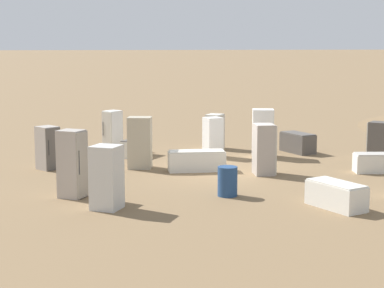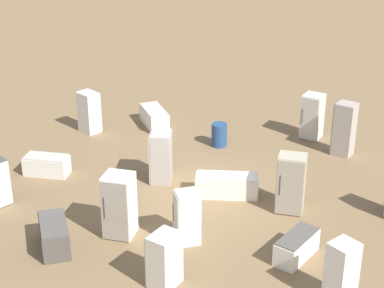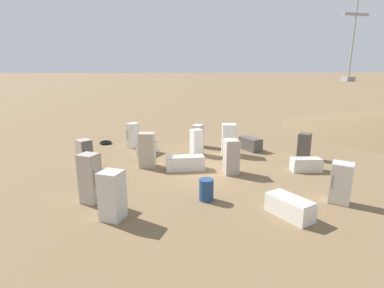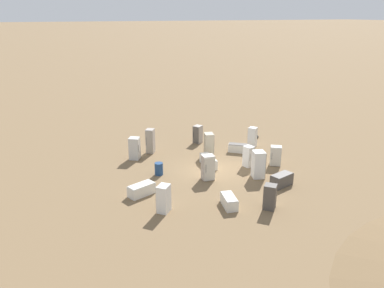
{
  "view_description": "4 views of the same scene",
  "coord_description": "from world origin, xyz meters",
  "px_view_note": "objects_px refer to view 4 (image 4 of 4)",
  "views": [
    {
      "loc": [
        -5.31,
        -20.73,
        4.25
      ],
      "look_at": [
        -0.85,
        0.87,
        0.82
      ],
      "focal_mm": 60.0,
      "sensor_mm": 36.0,
      "label": 1
    },
    {
      "loc": [
        0.2,
        17.59,
        9.64
      ],
      "look_at": [
        0.24,
        -0.63,
        1.38
      ],
      "focal_mm": 60.0,
      "sensor_mm": 36.0,
      "label": 2
    },
    {
      "loc": [
        -3.56,
        -13.92,
        4.9
      ],
      "look_at": [
        -0.38,
        0.63,
        1.2
      ],
      "focal_mm": 28.0,
      "sensor_mm": 36.0,
      "label": 3
    },
    {
      "loc": [
        21.54,
        -10.51,
        10.35
      ],
      "look_at": [
        -1.02,
        -1.01,
        1.76
      ],
      "focal_mm": 35.0,
      "sensor_mm": 36.0,
      "label": 4
    }
  ],
  "objects_px": {
    "discarded_fridge_5": "(252,137)",
    "discarded_fridge_8": "(238,148)",
    "discarded_fridge_6": "(270,197)",
    "discarded_fridge_11": "(142,190)",
    "discarded_fridge_12": "(208,161)",
    "discarded_fridge_1": "(164,199)",
    "discarded_fridge_3": "(229,201)",
    "discarded_fridge_7": "(150,141)",
    "discarded_fridge_9": "(259,164)",
    "scrap_tire": "(254,137)",
    "rusty_barrel": "(159,169)",
    "discarded_fridge_2": "(209,145)",
    "discarded_fridge_10": "(282,180)",
    "discarded_fridge_15": "(276,156)",
    "discarded_fridge_14": "(135,148)",
    "discarded_fridge_0": "(198,134)",
    "discarded_fridge_13": "(208,168)",
    "discarded_fridge_4": "(249,156)"
  },
  "relations": [
    {
      "from": "discarded_fridge_3",
      "to": "discarded_fridge_6",
      "type": "height_order",
      "value": "discarded_fridge_6"
    },
    {
      "from": "discarded_fridge_6",
      "to": "rusty_barrel",
      "type": "relative_size",
      "value": 1.72
    },
    {
      "from": "discarded_fridge_9",
      "to": "discarded_fridge_11",
      "type": "distance_m",
      "value": 7.87
    },
    {
      "from": "discarded_fridge_3",
      "to": "discarded_fridge_13",
      "type": "xyz_separation_m",
      "value": [
        -3.78,
        0.46,
        0.51
      ]
    },
    {
      "from": "discarded_fridge_1",
      "to": "discarded_fridge_8",
      "type": "xyz_separation_m",
      "value": [
        -6.62,
        8.37,
        -0.45
      ]
    },
    {
      "from": "rusty_barrel",
      "to": "discarded_fridge_4",
      "type": "bearing_deg",
      "value": 80.1
    },
    {
      "from": "discarded_fridge_11",
      "to": "scrap_tire",
      "type": "bearing_deg",
      "value": 98.82
    },
    {
      "from": "discarded_fridge_0",
      "to": "discarded_fridge_2",
      "type": "xyz_separation_m",
      "value": [
        3.12,
        -0.44,
        0.15
      ]
    },
    {
      "from": "discarded_fridge_5",
      "to": "discarded_fridge_8",
      "type": "relative_size",
      "value": 1.06
    },
    {
      "from": "discarded_fridge_8",
      "to": "discarded_fridge_9",
      "type": "height_order",
      "value": "discarded_fridge_9"
    },
    {
      "from": "discarded_fridge_2",
      "to": "discarded_fridge_5",
      "type": "distance_m",
      "value": 4.25
    },
    {
      "from": "discarded_fridge_10",
      "to": "discarded_fridge_14",
      "type": "height_order",
      "value": "discarded_fridge_14"
    },
    {
      "from": "discarded_fridge_11",
      "to": "discarded_fridge_12",
      "type": "relative_size",
      "value": 0.91
    },
    {
      "from": "discarded_fridge_1",
      "to": "discarded_fridge_3",
      "type": "relative_size",
      "value": 1.02
    },
    {
      "from": "discarded_fridge_8",
      "to": "scrap_tire",
      "type": "height_order",
      "value": "discarded_fridge_8"
    },
    {
      "from": "discarded_fridge_6",
      "to": "rusty_barrel",
      "type": "distance_m",
      "value": 8.05
    },
    {
      "from": "discarded_fridge_5",
      "to": "discarded_fridge_6",
      "type": "xyz_separation_m",
      "value": [
        9.34,
        -4.59,
        -0.07
      ]
    },
    {
      "from": "discarded_fridge_13",
      "to": "discarded_fridge_4",
      "type": "bearing_deg",
      "value": -161.81
    },
    {
      "from": "discarded_fridge_1",
      "to": "scrap_tire",
      "type": "relative_size",
      "value": 2.02
    },
    {
      "from": "discarded_fridge_3",
      "to": "discarded_fridge_7",
      "type": "xyz_separation_m",
      "value": [
        -10.05,
        -1.56,
        0.63
      ]
    },
    {
      "from": "discarded_fridge_0",
      "to": "discarded_fridge_1",
      "type": "height_order",
      "value": "discarded_fridge_1"
    },
    {
      "from": "discarded_fridge_13",
      "to": "discarded_fridge_2",
      "type": "bearing_deg",
      "value": -111.51
    },
    {
      "from": "discarded_fridge_4",
      "to": "discarded_fridge_0",
      "type": "bearing_deg",
      "value": -93.62
    },
    {
      "from": "rusty_barrel",
      "to": "discarded_fridge_10",
      "type": "bearing_deg",
      "value": 55.03
    },
    {
      "from": "discarded_fridge_1",
      "to": "discarded_fridge_4",
      "type": "height_order",
      "value": "discarded_fridge_1"
    },
    {
      "from": "discarded_fridge_7",
      "to": "discarded_fridge_8",
      "type": "height_order",
      "value": "discarded_fridge_7"
    },
    {
      "from": "discarded_fridge_14",
      "to": "rusty_barrel",
      "type": "bearing_deg",
      "value": 43.05
    },
    {
      "from": "discarded_fridge_14",
      "to": "discarded_fridge_2",
      "type": "bearing_deg",
      "value": 104.77
    },
    {
      "from": "discarded_fridge_4",
      "to": "discarded_fridge_7",
      "type": "relative_size",
      "value": 0.8
    },
    {
      "from": "discarded_fridge_8",
      "to": "discarded_fridge_12",
      "type": "height_order",
      "value": "discarded_fridge_12"
    },
    {
      "from": "discarded_fridge_3",
      "to": "discarded_fridge_15",
      "type": "bearing_deg",
      "value": -134.31
    },
    {
      "from": "discarded_fridge_2",
      "to": "discarded_fridge_6",
      "type": "relative_size",
      "value": 1.23
    },
    {
      "from": "discarded_fridge_9",
      "to": "rusty_barrel",
      "type": "distance_m",
      "value": 6.66
    },
    {
      "from": "discarded_fridge_11",
      "to": "discarded_fridge_1",
      "type": "bearing_deg",
      "value": -6.99
    },
    {
      "from": "discarded_fridge_12",
      "to": "scrap_tire",
      "type": "relative_size",
      "value": 2.52
    },
    {
      "from": "discarded_fridge_6",
      "to": "discarded_fridge_1",
      "type": "bearing_deg",
      "value": -155.11
    },
    {
      "from": "discarded_fridge_12",
      "to": "discarded_fridge_11",
      "type": "bearing_deg",
      "value": 28.48
    },
    {
      "from": "discarded_fridge_5",
      "to": "discarded_fridge_13",
      "type": "relative_size",
      "value": 0.95
    },
    {
      "from": "discarded_fridge_0",
      "to": "discarded_fridge_2",
      "type": "relative_size",
      "value": 0.83
    },
    {
      "from": "discarded_fridge_1",
      "to": "discarded_fridge_3",
      "type": "xyz_separation_m",
      "value": [
        0.9,
        3.58,
        -0.46
      ]
    },
    {
      "from": "discarded_fridge_9",
      "to": "discarded_fridge_12",
      "type": "height_order",
      "value": "discarded_fridge_9"
    },
    {
      "from": "discarded_fridge_10",
      "to": "discarded_fridge_15",
      "type": "xyz_separation_m",
      "value": [
        -3.0,
        1.6,
        0.32
      ]
    },
    {
      "from": "discarded_fridge_1",
      "to": "discarded_fridge_2",
      "type": "relative_size",
      "value": 0.88
    },
    {
      "from": "discarded_fridge_4",
      "to": "discarded_fridge_5",
      "type": "relative_size",
      "value": 0.95
    },
    {
      "from": "discarded_fridge_9",
      "to": "discarded_fridge_3",
      "type": "bearing_deg",
      "value": -38.03
    },
    {
      "from": "discarded_fridge_6",
      "to": "discarded_fridge_11",
      "type": "distance_m",
      "value": 7.54
    },
    {
      "from": "rusty_barrel",
      "to": "discarded_fridge_14",
      "type": "bearing_deg",
      "value": -167.59
    },
    {
      "from": "discarded_fridge_2",
      "to": "discarded_fridge_9",
      "type": "height_order",
      "value": "discarded_fridge_9"
    },
    {
      "from": "discarded_fridge_6",
      "to": "discarded_fridge_14",
      "type": "xyz_separation_m",
      "value": [
        -10.27,
        -5.01,
        0.11
      ]
    },
    {
      "from": "discarded_fridge_3",
      "to": "discarded_fridge_12",
      "type": "bearing_deg",
      "value": -92.99
    }
  ]
}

